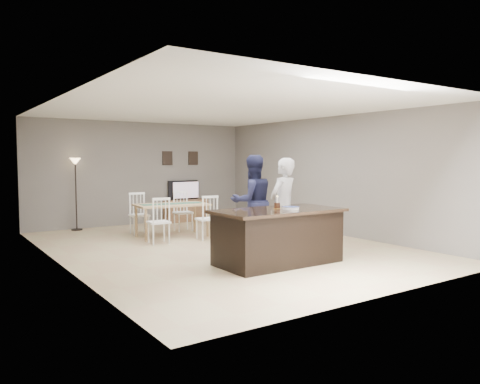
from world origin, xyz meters
TOP-DOWN VIEW (x-y plane):
  - floor at (0.00, 0.00)m, footprint 8.00×8.00m
  - room_shell at (0.00, 0.00)m, footprint 8.00×8.00m
  - kitchen_island at (0.00, -1.80)m, footprint 2.15×1.10m
  - tv_console at (1.20, 3.77)m, footprint 1.20×0.40m
  - television at (1.20, 3.84)m, footprint 0.91×0.12m
  - tv_screen_glow at (1.20, 3.76)m, footprint 0.78×0.00m
  - picture_frames at (1.15, 3.98)m, footprint 1.10×0.02m
  - doorway at (-2.99, -2.30)m, footprint 0.00×2.10m
  - woman at (0.56, -1.25)m, footprint 0.73×0.58m
  - man at (0.45, -0.45)m, footprint 0.98×0.83m
  - birthday_cake at (0.06, -1.70)m, footprint 0.14×0.14m
  - plate_stack at (0.17, -1.91)m, footprint 0.28×0.28m
  - dining_table at (-0.27, 1.61)m, footprint 1.65×1.89m
  - floor_lamp at (-1.76, 3.79)m, footprint 0.26×0.26m

SIDE VIEW (x-z plane):
  - floor at x=0.00m, z-range 0.00..0.00m
  - tv_console at x=1.20m, z-range 0.00..0.60m
  - kitchen_island at x=0.00m, z-range 0.00..0.90m
  - dining_table at x=-0.27m, z-range 0.13..1.08m
  - television at x=1.20m, z-range 0.60..1.13m
  - tv_screen_glow at x=1.20m, z-range 0.48..1.26m
  - woman at x=0.56m, z-range 0.00..1.74m
  - man at x=0.45m, z-range 0.00..1.80m
  - plate_stack at x=0.17m, z-range 0.90..0.94m
  - birthday_cake at x=0.06m, z-range 0.84..1.06m
  - doorway at x=-2.99m, z-range -0.07..2.58m
  - floor_lamp at x=-1.76m, z-range 0.48..2.23m
  - room_shell at x=0.00m, z-range -2.32..5.68m
  - picture_frames at x=1.15m, z-range 1.56..1.94m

